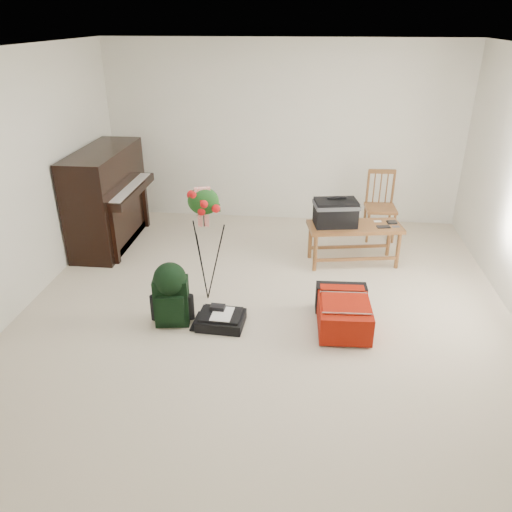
# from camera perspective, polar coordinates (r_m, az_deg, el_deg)

# --- Properties ---
(floor) EXTENTS (5.00, 5.50, 0.01)m
(floor) POSITION_cam_1_polar(r_m,az_deg,el_deg) (5.11, 1.00, -6.81)
(floor) COLOR beige
(floor) RESTS_ON ground
(ceiling) EXTENTS (5.00, 5.50, 0.01)m
(ceiling) POSITION_cam_1_polar(r_m,az_deg,el_deg) (4.31, 1.27, 22.44)
(ceiling) COLOR white
(ceiling) RESTS_ON wall_back
(wall_back) EXTENTS (5.00, 0.04, 2.50)m
(wall_back) POSITION_cam_1_polar(r_m,az_deg,el_deg) (7.20, 3.12, 13.76)
(wall_back) COLOR white
(wall_back) RESTS_ON floor
(wall_left) EXTENTS (0.04, 5.50, 2.50)m
(wall_left) POSITION_cam_1_polar(r_m,az_deg,el_deg) (5.37, -26.72, 6.79)
(wall_left) COLOR white
(wall_left) RESTS_ON floor
(piano) EXTENTS (0.71, 1.50, 1.25)m
(piano) POSITION_cam_1_polar(r_m,az_deg,el_deg) (6.77, -16.54, 6.19)
(piano) COLOR black
(piano) RESTS_ON floor
(bench) EXTENTS (1.17, 0.63, 0.85)m
(bench) POSITION_cam_1_polar(r_m,az_deg,el_deg) (6.03, 9.75, 4.53)
(bench) COLOR brown
(bench) RESTS_ON floor
(dining_chair) EXTENTS (0.41, 0.41, 0.91)m
(dining_chair) POSITION_cam_1_polar(r_m,az_deg,el_deg) (6.92, 14.03, 5.56)
(dining_chair) COLOR brown
(dining_chair) RESTS_ON floor
(red_suitcase) EXTENTS (0.51, 0.74, 0.31)m
(red_suitcase) POSITION_cam_1_polar(r_m,az_deg,el_deg) (4.97, 9.91, -6.04)
(red_suitcase) COLOR #AA1A07
(red_suitcase) RESTS_ON floor
(black_duffel) EXTENTS (0.47, 0.38, 0.19)m
(black_duffel) POSITION_cam_1_polar(r_m,az_deg,el_deg) (4.94, -4.02, -7.20)
(black_duffel) COLOR black
(black_duffel) RESTS_ON floor
(green_backpack) EXTENTS (0.35, 0.33, 0.65)m
(green_backpack) POSITION_cam_1_polar(r_m,az_deg,el_deg) (4.88, -9.72, -4.00)
(green_backpack) COLOR black
(green_backpack) RESTS_ON floor
(flower_stand) EXTENTS (0.50, 0.50, 1.29)m
(flower_stand) POSITION_cam_1_polar(r_m,az_deg,el_deg) (5.14, -5.80, 1.22)
(flower_stand) COLOR black
(flower_stand) RESTS_ON floor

